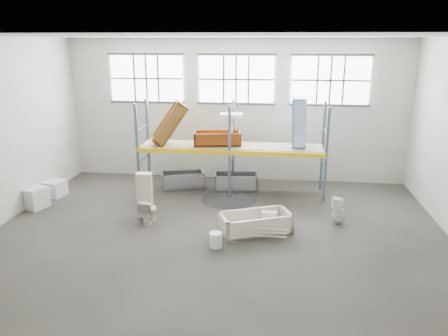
% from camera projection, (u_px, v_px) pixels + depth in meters
% --- Properties ---
extents(floor, '(12.00, 10.00, 0.10)m').
position_uv_depth(floor, '(217.00, 237.00, 11.44)').
color(floor, '#49463F').
rests_on(floor, ground).
extents(ceiling, '(12.00, 10.00, 0.10)m').
position_uv_depth(ceiling, '(216.00, 34.00, 10.00)').
color(ceiling, silver).
rests_on(ceiling, ground).
extents(wall_back, '(12.00, 0.10, 5.00)m').
position_uv_depth(wall_back, '(236.00, 110.00, 15.53)').
color(wall_back, '#A9A99C').
rests_on(wall_back, ground).
extents(wall_front, '(12.00, 0.10, 5.00)m').
position_uv_depth(wall_front, '(165.00, 225.00, 5.92)').
color(wall_front, '#AAA99D').
rests_on(wall_front, ground).
extents(window_left, '(2.60, 0.04, 1.60)m').
position_uv_depth(window_left, '(147.00, 78.00, 15.49)').
color(window_left, white).
rests_on(window_left, wall_back).
extents(window_mid, '(2.60, 0.04, 1.60)m').
position_uv_depth(window_mid, '(236.00, 79.00, 15.12)').
color(window_mid, white).
rests_on(window_mid, wall_back).
extents(window_right, '(2.60, 0.04, 1.60)m').
position_uv_depth(window_right, '(330.00, 80.00, 14.74)').
color(window_right, white).
rests_on(window_right, wall_back).
extents(rack_upright_la, '(0.08, 0.08, 3.00)m').
position_uv_depth(rack_upright_la, '(137.00, 150.00, 14.12)').
color(rack_upright_la, slate).
rests_on(rack_upright_la, floor).
extents(rack_upright_lb, '(0.08, 0.08, 3.00)m').
position_uv_depth(rack_upright_lb, '(148.00, 141.00, 15.26)').
color(rack_upright_lb, slate).
rests_on(rack_upright_lb, floor).
extents(rack_upright_ma, '(0.08, 0.08, 3.00)m').
position_uv_depth(rack_upright_ma, '(229.00, 153.00, 13.77)').
color(rack_upright_ma, slate).
rests_on(rack_upright_ma, floor).
extents(rack_upright_mb, '(0.08, 0.08, 3.00)m').
position_uv_depth(rack_upright_mb, '(233.00, 144.00, 14.91)').
color(rack_upright_mb, slate).
rests_on(rack_upright_mb, floor).
extents(rack_upright_ra, '(0.08, 0.08, 3.00)m').
position_uv_depth(rack_upright_ra, '(326.00, 156.00, 13.41)').
color(rack_upright_ra, slate).
rests_on(rack_upright_ra, floor).
extents(rack_upright_rb, '(0.08, 0.08, 3.00)m').
position_uv_depth(rack_upright_rb, '(323.00, 146.00, 14.56)').
color(rack_upright_rb, slate).
rests_on(rack_upright_rb, floor).
extents(rack_beam_front, '(6.00, 0.10, 0.14)m').
position_uv_depth(rack_beam_front, '(229.00, 153.00, 13.77)').
color(rack_beam_front, yellow).
rests_on(rack_beam_front, floor).
extents(rack_beam_back, '(6.00, 0.10, 0.14)m').
position_uv_depth(rack_beam_back, '(233.00, 144.00, 14.91)').
color(rack_beam_back, yellow).
rests_on(rack_beam_back, floor).
extents(shelf_deck, '(5.90, 1.10, 0.03)m').
position_uv_depth(shelf_deck, '(231.00, 146.00, 14.32)').
color(shelf_deck, gray).
rests_on(shelf_deck, floor).
extents(wet_patch, '(1.80, 1.80, 0.00)m').
position_uv_depth(wet_patch, '(229.00, 199.00, 14.00)').
color(wet_patch, black).
rests_on(wet_patch, floor).
extents(bathtub_beige, '(2.03, 1.50, 0.54)m').
position_uv_depth(bathtub_beige, '(255.00, 223.00, 11.52)').
color(bathtub_beige, beige).
rests_on(bathtub_beige, floor).
extents(cistern_spare, '(0.44, 0.23, 0.41)m').
position_uv_depth(cistern_spare, '(269.00, 219.00, 11.78)').
color(cistern_spare, beige).
rests_on(cistern_spare, bathtub_beige).
extents(sink_in_tub, '(0.49, 0.49, 0.16)m').
position_uv_depth(sink_in_tub, '(244.00, 220.00, 12.00)').
color(sink_in_tub, '#C3B2A2').
rests_on(sink_in_tub, bathtub_beige).
extents(toilet_beige, '(0.46, 0.70, 0.67)m').
position_uv_depth(toilet_beige, '(149.00, 211.00, 12.18)').
color(toilet_beige, beige).
rests_on(toilet_beige, floor).
extents(cistern_tall, '(0.44, 0.31, 1.30)m').
position_uv_depth(cistern_tall, '(145.00, 195.00, 12.49)').
color(cistern_tall, beige).
rests_on(cistern_tall, floor).
extents(toilet_white, '(0.39, 0.38, 0.78)m').
position_uv_depth(toilet_white, '(338.00, 210.00, 12.07)').
color(toilet_white, white).
rests_on(toilet_white, floor).
extents(steel_tub_left, '(1.60, 1.08, 0.54)m').
position_uv_depth(steel_tub_left, '(183.00, 180.00, 15.09)').
color(steel_tub_left, '#B1B3B9').
rests_on(steel_tub_left, floor).
extents(steel_tub_right, '(1.54, 0.84, 0.54)m').
position_uv_depth(steel_tub_right, '(236.00, 181.00, 14.92)').
color(steel_tub_right, '#B1B3B9').
rests_on(steel_tub_right, floor).
extents(rust_tub_flat, '(1.63, 0.97, 0.43)m').
position_uv_depth(rust_tub_flat, '(217.00, 138.00, 14.30)').
color(rust_tub_flat, '#8E3D10').
rests_on(rust_tub_flat, shelf_deck).
extents(rust_tub_tilted, '(1.38, 1.04, 1.50)m').
position_uv_depth(rust_tub_tilted, '(170.00, 123.00, 14.29)').
color(rust_tub_tilted, '#8D5A18').
rests_on(rust_tub_tilted, shelf_deck).
extents(sink_on_shelf, '(0.83, 0.71, 0.64)m').
position_uv_depth(sink_on_shelf, '(231.00, 132.00, 13.94)').
color(sink_on_shelf, white).
rests_on(sink_on_shelf, rust_tub_flat).
extents(blue_tub_upright, '(0.53, 0.75, 1.57)m').
position_uv_depth(blue_tub_upright, '(299.00, 122.00, 13.87)').
color(blue_tub_upright, '#95BDED').
rests_on(blue_tub_upright, shelf_deck).
extents(bucket, '(0.39, 0.39, 0.37)m').
position_uv_depth(bucket, '(216.00, 240.00, 10.75)').
color(bucket, silver).
rests_on(bucket, floor).
extents(carton_near, '(0.91, 0.85, 0.63)m').
position_uv_depth(carton_near, '(34.00, 197.00, 13.28)').
color(carton_near, beige).
rests_on(carton_near, floor).
extents(carton_far, '(0.71, 0.71, 0.50)m').
position_uv_depth(carton_far, '(55.00, 188.00, 14.26)').
color(carton_far, silver).
rests_on(carton_far, floor).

